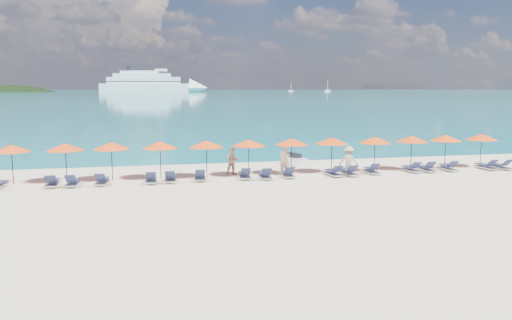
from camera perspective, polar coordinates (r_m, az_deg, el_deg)
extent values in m
plane|color=beige|center=(26.08, 1.40, -3.55)|extent=(1400.00, 1400.00, 0.00)
cube|color=#1FA9B2|center=(684.84, -11.82, 7.72)|extent=(1600.00, 1300.00, 0.01)
ellipsoid|color=black|center=(603.61, -26.04, 3.67)|extent=(162.00, 126.00, 85.50)
cube|color=white|center=(570.71, -12.51, 8.07)|extent=(100.20, 43.40, 9.00)
cone|color=white|center=(557.85, -6.57, 8.20)|extent=(24.30, 24.30, 19.79)
cube|color=white|center=(571.24, -12.71, 8.87)|extent=(80.39, 35.59, 7.20)
cube|color=white|center=(571.82, -12.91, 9.41)|extent=(62.74, 29.16, 4.50)
cube|color=white|center=(572.40, -13.09, 9.76)|extent=(42.93, 21.35, 3.15)
cube|color=black|center=(571.22, -12.71, 8.74)|extent=(81.40, 36.02, 0.81)
cube|color=black|center=(571.26, -12.72, 9.05)|extent=(79.39, 35.15, 0.81)
cylinder|color=black|center=(576.04, -14.31, 10.07)|extent=(3.96, 3.96, 4.95)
cube|color=white|center=(612.05, 4.02, 7.90)|extent=(5.82, 1.94, 1.55)
cylinder|color=white|center=(612.03, 4.02, 8.37)|extent=(0.35, 0.35, 9.69)
cube|color=white|center=(599.31, 8.18, 7.84)|extent=(6.72, 2.24, 1.79)
cylinder|color=white|center=(599.30, 8.19, 8.39)|extent=(0.40, 0.40, 11.21)
cube|color=white|center=(34.84, 4.35, -0.08)|extent=(1.44, 2.39, 0.51)
cube|color=black|center=(34.63, 4.52, 0.49)|extent=(0.71, 1.03, 0.33)
cylinder|color=black|center=(35.24, 3.86, 0.86)|extent=(0.51, 0.20, 0.06)
imported|color=tan|center=(30.70, 3.29, 0.01)|extent=(0.73, 0.53, 1.86)
imported|color=tan|center=(30.69, -2.67, -0.11)|extent=(0.90, 0.59, 1.73)
imported|color=tan|center=(30.85, 10.54, -0.11)|extent=(1.30, 0.99, 1.82)
cylinder|color=black|center=(30.81, -26.08, -0.48)|extent=(0.05, 0.05, 2.20)
cone|color=#F34811|center=(30.70, -26.19, 1.22)|extent=(2.10, 2.10, 0.42)
sphere|color=black|center=(30.67, -26.22, 1.62)|extent=(0.08, 0.08, 0.08)
cylinder|color=black|center=(30.26, -20.88, -0.32)|extent=(0.05, 0.05, 2.20)
cone|color=#F34811|center=(30.15, -20.97, 1.41)|extent=(2.10, 2.10, 0.42)
sphere|color=black|center=(30.12, -20.99, 1.82)|extent=(0.08, 0.08, 0.08)
cylinder|color=black|center=(30.03, -16.14, -0.17)|extent=(0.05, 0.05, 2.20)
cone|color=#F34811|center=(29.91, -16.22, 1.58)|extent=(2.10, 2.10, 0.42)
sphere|color=black|center=(29.89, -16.23, 2.00)|extent=(0.08, 0.08, 0.08)
cylinder|color=black|center=(29.86, -10.87, -0.03)|extent=(0.05, 0.05, 2.20)
cone|color=#F34811|center=(29.74, -10.92, 1.72)|extent=(2.10, 2.10, 0.42)
sphere|color=black|center=(29.72, -10.93, 2.14)|extent=(0.08, 0.08, 0.08)
cylinder|color=black|center=(29.90, -5.66, 0.09)|extent=(0.05, 0.05, 2.20)
cone|color=#F34811|center=(29.79, -5.68, 1.84)|extent=(2.10, 2.10, 0.42)
sphere|color=black|center=(29.76, -5.69, 2.26)|extent=(0.08, 0.08, 0.08)
cylinder|color=black|center=(30.39, -0.83, 0.26)|extent=(0.05, 0.05, 2.20)
cone|color=#F34811|center=(30.28, -0.84, 1.99)|extent=(2.10, 2.10, 0.42)
sphere|color=black|center=(30.25, -0.84, 2.40)|extent=(0.08, 0.08, 0.08)
cylinder|color=black|center=(31.13, 4.07, 0.44)|extent=(0.05, 0.05, 2.20)
cone|color=#F34811|center=(31.02, 4.09, 2.12)|extent=(2.10, 2.10, 0.42)
sphere|color=black|center=(31.00, 4.09, 2.52)|extent=(0.08, 0.08, 0.08)
cylinder|color=black|center=(31.93, 8.64, 0.56)|extent=(0.05, 0.05, 2.20)
cone|color=#F34811|center=(31.82, 8.68, 2.20)|extent=(2.10, 2.10, 0.42)
sphere|color=black|center=(31.79, 8.69, 2.60)|extent=(0.08, 0.08, 0.08)
cylinder|color=black|center=(32.94, 13.40, 0.66)|extent=(0.05, 0.05, 2.20)
cone|color=#F34811|center=(32.83, 13.45, 2.26)|extent=(2.10, 2.10, 0.42)
sphere|color=black|center=(32.81, 13.47, 2.64)|extent=(0.08, 0.08, 0.08)
cylinder|color=black|center=(34.26, 17.31, 0.80)|extent=(0.05, 0.05, 2.20)
cone|color=#F34811|center=(34.16, 17.38, 2.33)|extent=(2.10, 2.10, 0.42)
sphere|color=black|center=(34.14, 17.39, 2.70)|extent=(0.08, 0.08, 0.08)
cylinder|color=black|center=(35.60, 20.80, 0.91)|extent=(0.05, 0.05, 2.20)
cone|color=#F34811|center=(35.50, 20.88, 2.38)|extent=(2.10, 2.10, 0.42)
sphere|color=black|center=(35.48, 20.90, 2.73)|extent=(0.08, 0.08, 0.08)
cylinder|color=black|center=(37.24, 24.31, 1.02)|extent=(0.05, 0.05, 2.20)
cone|color=#F34811|center=(37.14, 24.40, 2.42)|extent=(2.10, 2.10, 0.42)
sphere|color=black|center=(37.12, 24.42, 2.76)|extent=(0.08, 0.08, 0.08)
cube|color=silver|center=(29.34, -22.26, -2.56)|extent=(0.71, 1.73, 0.06)
cube|color=#232B4D|center=(29.56, -22.22, -2.16)|extent=(0.61, 1.13, 0.04)
cube|color=#232B4D|center=(28.74, -22.44, -1.95)|extent=(0.58, 0.57, 0.43)
cube|color=silver|center=(29.07, -20.22, -2.55)|extent=(0.69, 1.72, 0.06)
cube|color=#232B4D|center=(29.28, -20.15, -2.15)|extent=(0.59, 1.12, 0.04)
cube|color=#232B4D|center=(28.46, -20.45, -1.94)|extent=(0.57, 0.56, 0.43)
cube|color=silver|center=(28.97, -17.16, -2.44)|extent=(0.79, 1.75, 0.06)
cube|color=#232B4D|center=(29.18, -17.08, -2.04)|extent=(0.66, 1.15, 0.04)
cube|color=#232B4D|center=(28.37, -17.40, -1.83)|extent=(0.60, 0.59, 0.43)
cube|color=silver|center=(28.79, -11.91, -2.31)|extent=(0.63, 1.70, 0.06)
cube|color=#232B4D|center=(29.00, -11.93, -1.91)|extent=(0.56, 1.10, 0.04)
cube|color=#232B4D|center=(28.17, -11.92, -1.69)|extent=(0.55, 0.54, 0.43)
cube|color=silver|center=(28.91, -9.76, -2.20)|extent=(0.75, 1.74, 0.06)
cube|color=#232B4D|center=(29.12, -9.75, -1.81)|extent=(0.63, 1.14, 0.04)
cube|color=#232B4D|center=(28.29, -9.81, -1.59)|extent=(0.59, 0.58, 0.43)
cube|color=silver|center=(29.14, -6.43, -2.05)|extent=(0.75, 1.74, 0.06)
cube|color=#232B4D|center=(29.35, -6.45, -1.66)|extent=(0.63, 1.14, 0.04)
cube|color=#232B4D|center=(28.52, -6.42, -1.44)|extent=(0.59, 0.58, 0.43)
cube|color=silver|center=(29.49, -1.32, -1.88)|extent=(0.76, 1.75, 0.06)
cube|color=#232B4D|center=(29.70, -1.37, -1.49)|extent=(0.64, 1.14, 0.04)
cube|color=#232B4D|center=(28.88, -1.21, -1.27)|extent=(0.59, 0.58, 0.43)
cube|color=silver|center=(29.42, 1.04, -1.90)|extent=(0.73, 1.74, 0.06)
cube|color=#232B4D|center=(29.64, 0.96, -1.51)|extent=(0.62, 1.13, 0.04)
cube|color=#232B4D|center=(28.82, 1.22, -1.29)|extent=(0.58, 0.57, 0.43)
cube|color=silver|center=(29.95, 3.63, -1.73)|extent=(0.73, 1.74, 0.06)
cube|color=#232B4D|center=(30.16, 3.53, -1.35)|extent=(0.62, 1.13, 0.04)
cube|color=#232B4D|center=(29.35, 3.86, -1.13)|extent=(0.58, 0.57, 0.43)
cube|color=silver|center=(30.67, 8.79, -1.57)|extent=(0.78, 1.75, 0.06)
cube|color=#232B4D|center=(30.87, 8.59, -1.21)|extent=(0.65, 1.15, 0.04)
cube|color=#232B4D|center=(30.12, 9.27, -0.98)|extent=(0.60, 0.59, 0.43)
cube|color=silver|center=(31.01, 10.54, -1.51)|extent=(0.69, 1.72, 0.06)
cube|color=#232B4D|center=(31.21, 10.35, -1.14)|extent=(0.59, 1.12, 0.04)
cube|color=#232B4D|center=(30.45, 10.99, -0.92)|extent=(0.57, 0.56, 0.43)
cube|color=silver|center=(32.00, 13.03, -1.28)|extent=(0.76, 1.75, 0.06)
cube|color=#232B4D|center=(32.21, 12.88, -0.93)|extent=(0.64, 1.14, 0.04)
cube|color=#232B4D|center=(31.43, 13.40, -0.71)|extent=(0.59, 0.58, 0.43)
cube|color=silver|center=(33.25, 17.26, -1.09)|extent=(0.66, 1.72, 0.06)
cube|color=#232B4D|center=(33.44, 17.06, -0.75)|extent=(0.58, 1.11, 0.04)
cube|color=#232B4D|center=(32.73, 17.79, -0.53)|extent=(0.56, 0.55, 0.43)
cube|color=silver|center=(33.73, 18.87, -1.03)|extent=(0.78, 1.75, 0.06)
cube|color=#232B4D|center=(33.93, 18.71, -0.70)|extent=(0.65, 1.15, 0.04)
cube|color=#232B4D|center=(33.18, 19.31, -0.48)|extent=(0.60, 0.59, 0.43)
cube|color=silver|center=(34.52, 21.06, -0.93)|extent=(0.67, 1.72, 0.06)
cube|color=#232B4D|center=(34.70, 20.86, -0.61)|extent=(0.58, 1.12, 0.04)
cube|color=#232B4D|center=(34.00, 21.57, -0.40)|extent=(0.57, 0.55, 0.43)
cube|color=silver|center=(36.08, 24.82, -0.77)|extent=(0.68, 1.72, 0.06)
cube|color=#232B4D|center=(36.25, 24.58, -0.46)|extent=(0.59, 1.12, 0.04)
cube|color=#232B4D|center=(35.60, 25.41, -0.25)|extent=(0.57, 0.56, 0.43)
cube|color=silver|center=(36.57, 26.18, -0.74)|extent=(0.74, 1.74, 0.06)
cube|color=#232B4D|center=(36.73, 25.94, -0.44)|extent=(0.63, 1.14, 0.04)
cube|color=#232B4D|center=(36.12, 26.81, -0.23)|extent=(0.59, 0.57, 0.43)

